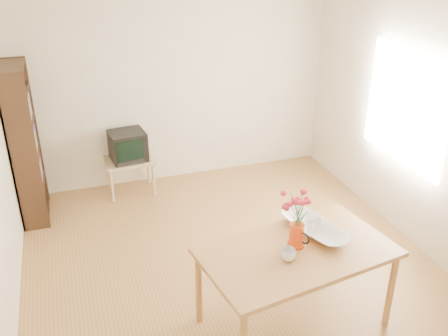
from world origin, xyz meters
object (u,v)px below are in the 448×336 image
object	(u,v)px
television	(128,145)
table	(297,257)
pitcher	(296,236)
bowl	(315,210)
mug	(288,255)

from	to	relation	value
television	table	bearing A→B (deg)	-78.13
table	pitcher	size ratio (longest dim) A/B	8.05
table	bowl	distance (m)	0.43
mug	bowl	world-z (taller)	bowl
pitcher	mug	size ratio (longest dim) A/B	1.71
table	mug	distance (m)	0.20
table	television	size ratio (longest dim) A/B	3.58
table	television	xyz separation A→B (m)	(-0.95, 2.80, -0.03)
table	mug	size ratio (longest dim) A/B	13.78
pitcher	television	distance (m)	2.91
television	mug	bearing A→B (deg)	-81.02
bowl	television	xyz separation A→B (m)	(-1.20, 2.60, -0.31)
pitcher	bowl	distance (m)	0.30
bowl	table	bearing A→B (deg)	-140.59
bowl	pitcher	bearing A→B (deg)	-148.70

